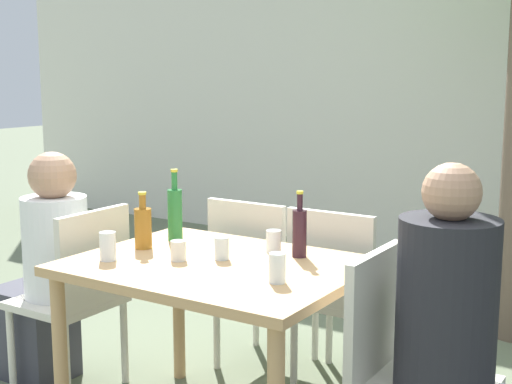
{
  "coord_description": "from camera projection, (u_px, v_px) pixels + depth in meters",
  "views": [
    {
      "loc": [
        1.67,
        -2.3,
        1.54
      ],
      "look_at": [
        0.0,
        0.3,
        1.02
      ],
      "focal_mm": 50.0,
      "sensor_mm": 36.0,
      "label": 1
    }
  ],
  "objects": [
    {
      "name": "patio_chair_1",
      "position": [
        403.0,
        363.0,
        2.53
      ],
      "size": [
        0.44,
        0.44,
        0.91
      ],
      "rotation": [
        0.0,
        0.0,
        1.57
      ],
      "color": "beige",
      "rests_on": "ground_plane"
    },
    {
      "name": "cafe_building_wall",
      "position": [
        469.0,
        90.0,
        5.7
      ],
      "size": [
        10.0,
        0.08,
        2.8
      ],
      "color": "white",
      "rests_on": "ground_plane"
    },
    {
      "name": "person_seated_1",
      "position": [
        468.0,
        367.0,
        2.4
      ],
      "size": [
        0.57,
        0.34,
        1.25
      ],
      "rotation": [
        0.0,
        0.0,
        1.57
      ],
      "color": "#383842",
      "rests_on": "ground_plane"
    },
    {
      "name": "patio_chair_0",
      "position": [
        79.0,
        289.0,
        3.4
      ],
      "size": [
        0.44,
        0.44,
        0.91
      ],
      "rotation": [
        0.0,
        0.0,
        -1.57
      ],
      "color": "beige",
      "rests_on": "ground_plane"
    },
    {
      "name": "patio_chair_3",
      "position": [
        340.0,
        289.0,
        3.41
      ],
      "size": [
        0.44,
        0.44,
        0.91
      ],
      "rotation": [
        0.0,
        0.0,
        3.14
      ],
      "color": "beige",
      "rests_on": "ground_plane"
    },
    {
      "name": "drinking_glass_2",
      "position": [
        274.0,
        241.0,
        3.08
      ],
      "size": [
        0.06,
        0.06,
        0.1
      ],
      "color": "white",
      "rests_on": "dining_table_front"
    },
    {
      "name": "wine_bottle_2",
      "position": [
        300.0,
        231.0,
        2.99
      ],
      "size": [
        0.06,
        0.06,
        0.28
      ],
      "color": "#331923",
      "rests_on": "dining_table_front"
    },
    {
      "name": "drinking_glass_3",
      "position": [
        108.0,
        246.0,
        2.94
      ],
      "size": [
        0.07,
        0.07,
        0.12
      ],
      "color": "white",
      "rests_on": "dining_table_front"
    },
    {
      "name": "drinking_glass_0",
      "position": [
        277.0,
        268.0,
        2.63
      ],
      "size": [
        0.06,
        0.06,
        0.11
      ],
      "color": "silver",
      "rests_on": "dining_table_front"
    },
    {
      "name": "green_bottle_1",
      "position": [
        175.0,
        213.0,
        3.29
      ],
      "size": [
        0.07,
        0.07,
        0.33
      ],
      "color": "#287A38",
      "rests_on": "dining_table_front"
    },
    {
      "name": "person_seated_0",
      "position": [
        44.0,
        280.0,
        3.52
      ],
      "size": [
        0.56,
        0.31,
        1.17
      ],
      "rotation": [
        0.0,
        0.0,
        -1.57
      ],
      "color": "#383842",
      "rests_on": "ground_plane"
    },
    {
      "name": "dining_table_front",
      "position": [
        217.0,
        285.0,
        2.94
      ],
      "size": [
        1.16,
        0.9,
        0.77
      ],
      "color": "tan",
      "rests_on": "ground_plane"
    },
    {
      "name": "drinking_glass_4",
      "position": [
        222.0,
        248.0,
        2.96
      ],
      "size": [
        0.06,
        0.06,
        0.09
      ],
      "color": "silver",
      "rests_on": "dining_table_front"
    },
    {
      "name": "patio_chair_2",
      "position": [
        258.0,
        274.0,
        3.65
      ],
      "size": [
        0.44,
        0.44,
        0.91
      ],
      "rotation": [
        0.0,
        0.0,
        3.14
      ],
      "color": "beige",
      "rests_on": "ground_plane"
    },
    {
      "name": "amber_bottle_0",
      "position": [
        143.0,
        227.0,
        3.14
      ],
      "size": [
        0.08,
        0.08,
        0.25
      ],
      "color": "#9E661E",
      "rests_on": "dining_table_front"
    },
    {
      "name": "drinking_glass_1",
      "position": [
        178.0,
        251.0,
        2.94
      ],
      "size": [
        0.06,
        0.06,
        0.08
      ],
      "color": "silver",
      "rests_on": "dining_table_front"
    }
  ]
}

